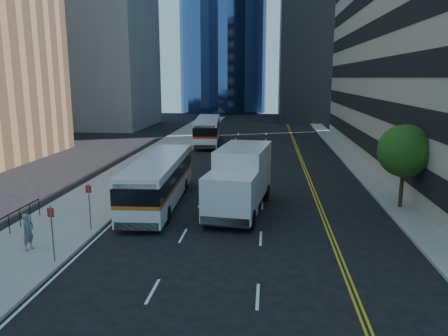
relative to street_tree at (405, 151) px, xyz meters
name	(u,v)px	position (x,y,z in m)	size (l,w,h in m)	color
ground	(249,254)	(-9.00, -8.00, -3.64)	(160.00, 160.00, 0.00)	black
sidewalk_west	(159,155)	(-19.50, 17.00, -3.57)	(5.00, 90.00, 0.15)	gray
sidewalk_east	(350,158)	(0.00, 17.00, -3.57)	(2.00, 90.00, 0.15)	gray
midrise_west	(91,17)	(-37.00, 44.00, 13.86)	(18.00, 18.00, 35.00)	gray
street_tree	(405,151)	(0.00, 0.00, 0.00)	(3.20, 3.20, 5.10)	#332114
bus_front	(159,180)	(-15.07, -0.56, -2.00)	(3.01, 11.73, 3.00)	silver
bus_rear	(208,130)	(-15.60, 25.72, -1.92)	(3.70, 12.39, 3.15)	silver
box_truck	(240,179)	(-9.85, -1.40, -1.63)	(3.75, 8.28, 3.82)	silver
pedestrian	(28,232)	(-19.17, -8.89, -2.62)	(0.64, 0.42, 1.75)	slate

